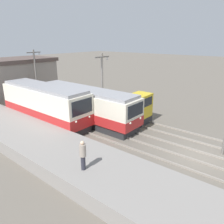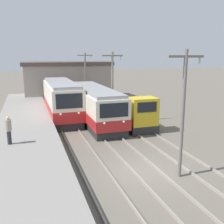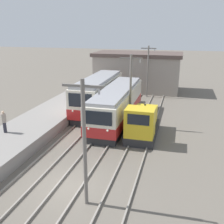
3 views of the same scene
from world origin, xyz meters
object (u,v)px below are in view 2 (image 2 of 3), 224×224
Objects in this scene: commuter_train_center at (94,106)px; shunting_locomotive at (135,115)px; catenary_mast_near at (183,110)px; person_on_platform at (9,129)px; catenary_mast_mid at (112,85)px; catenary_mast_far at (85,76)px; commuter_train_left at (61,101)px.

commuter_train_center reaches higher than shunting_locomotive.
catenary_mast_near is 3.77× the size of person_on_platform.
commuter_train_center is 1.82× the size of catenary_mast_near.
catenary_mast_near is 10.52m from person_on_platform.
catenary_mast_mid is (-1.49, 2.03, 2.49)m from shunting_locomotive.
catenary_mast_far is at bearing 96.19° from shunting_locomotive.
commuter_train_left is 16.23m from catenary_mast_near.
person_on_platform is at bearing -157.48° from shunting_locomotive.
commuter_train_left is 9.23m from catenary_mast_far.
catenary_mast_near is at bearing -98.75° from shunting_locomotive.
commuter_train_left is 8.25m from shunting_locomotive.
shunting_locomotive is 0.80× the size of catenary_mast_near.
commuter_train_center is 13.04m from catenary_mast_near.
shunting_locomotive is at bearing 22.52° from person_on_platform.
commuter_train_center is 6.85× the size of person_on_platform.
catenary_mast_far is (-1.49, 13.77, 2.49)m from shunting_locomotive.
catenary_mast_far is 3.77× the size of person_on_platform.
catenary_mast_near is (4.31, -15.53, 1.92)m from commuter_train_left.
catenary_mast_near and catenary_mast_mid have the same top height.
shunting_locomotive is at bearing -45.84° from commuter_train_center.
catenary_mast_mid reaches higher than commuter_train_left.
catenary_mast_near reaches higher than commuter_train_left.
shunting_locomotive is at bearing -53.73° from catenary_mast_mid.
catenary_mast_near is 11.73m from catenary_mast_mid.
catenary_mast_near is (1.51, -12.79, 2.09)m from commuter_train_center.
catenary_mast_mid is at bearing 35.54° from person_on_platform.
person_on_platform is at bearing -116.12° from catenary_mast_far.
commuter_train_left is 11.10m from person_on_platform.
catenary_mast_far is 20.18m from person_on_platform.
shunting_locomotive is 0.80× the size of catenary_mast_mid.
commuter_train_left is 6.05× the size of person_on_platform.
catenary_mast_near is 23.46m from catenary_mast_far.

